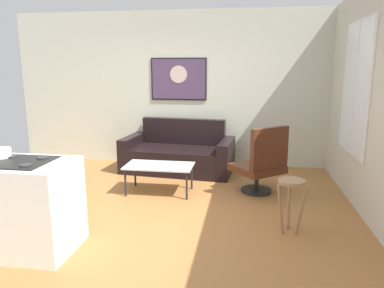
{
  "coord_description": "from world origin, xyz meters",
  "views": [
    {
      "loc": [
        1.17,
        -4.16,
        1.8
      ],
      "look_at": [
        0.39,
        0.9,
        0.7
      ],
      "focal_mm": 33.55,
      "sensor_mm": 36.0,
      "label": 1
    }
  ],
  "objects_px": {
    "bar_stool": "(291,193)",
    "wall_painting": "(179,79)",
    "armchair": "(262,163)",
    "coffee_table": "(159,167)",
    "couch": "(179,155)"
  },
  "relations": [
    {
      "from": "armchair",
      "to": "bar_stool",
      "type": "xyz_separation_m",
      "value": [
        0.27,
        -1.21,
        0.01
      ]
    },
    {
      "from": "coffee_table",
      "to": "wall_painting",
      "type": "bearing_deg",
      "value": 90.86
    },
    {
      "from": "wall_painting",
      "to": "coffee_table",
      "type": "bearing_deg",
      "value": -89.14
    },
    {
      "from": "bar_stool",
      "to": "wall_painting",
      "type": "distance_m",
      "value": 3.42
    },
    {
      "from": "armchair",
      "to": "bar_stool",
      "type": "height_order",
      "value": "armchair"
    },
    {
      "from": "bar_stool",
      "to": "coffee_table",
      "type": "bearing_deg",
      "value": 149.07
    },
    {
      "from": "couch",
      "to": "bar_stool",
      "type": "relative_size",
      "value": 3.24
    },
    {
      "from": "couch",
      "to": "armchair",
      "type": "xyz_separation_m",
      "value": [
        1.4,
        -0.99,
        0.17
      ]
    },
    {
      "from": "wall_painting",
      "to": "couch",
      "type": "bearing_deg",
      "value": -80.3
    },
    {
      "from": "couch",
      "to": "bar_stool",
      "type": "bearing_deg",
      "value": -52.88
    },
    {
      "from": "bar_stool",
      "to": "armchair",
      "type": "bearing_deg",
      "value": 102.61
    },
    {
      "from": "armchair",
      "to": "wall_painting",
      "type": "relative_size",
      "value": 0.97
    },
    {
      "from": "armchair",
      "to": "bar_stool",
      "type": "distance_m",
      "value": 1.24
    },
    {
      "from": "couch",
      "to": "wall_painting",
      "type": "height_order",
      "value": "wall_painting"
    },
    {
      "from": "couch",
      "to": "coffee_table",
      "type": "distance_m",
      "value": 1.17
    }
  ]
}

